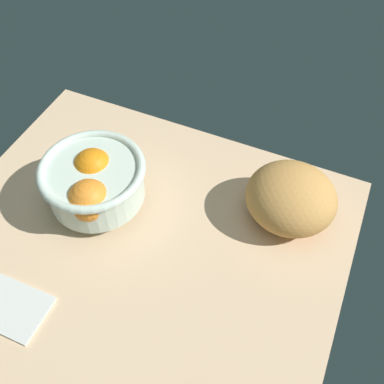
% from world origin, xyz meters
% --- Properties ---
extents(ground_plane, '(0.73, 0.67, 0.03)m').
position_xyz_m(ground_plane, '(0.00, 0.00, -0.01)').
color(ground_plane, '#D8B48B').
extents(fruit_bowl, '(0.19, 0.19, 0.11)m').
position_xyz_m(fruit_bowl, '(-0.11, 0.07, 0.07)').
color(fruit_bowl, silver).
rests_on(fruit_bowl, ground).
extents(bread_loaf, '(0.17, 0.16, 0.11)m').
position_xyz_m(bread_loaf, '(0.23, 0.19, 0.05)').
color(bread_loaf, '#CB9049').
rests_on(bread_loaf, ground).
extents(napkin_folded, '(0.12, 0.09, 0.01)m').
position_xyz_m(napkin_folded, '(-0.13, -0.17, 0.00)').
color(napkin_folded, silver).
rests_on(napkin_folded, ground).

